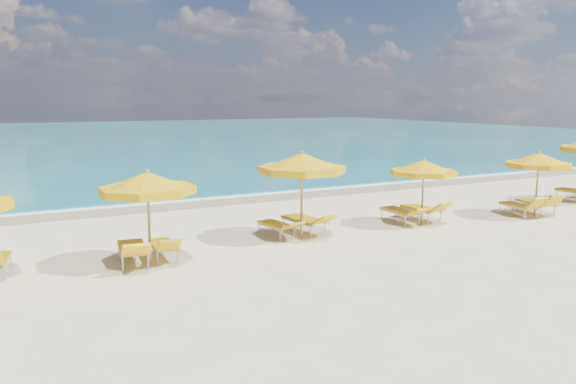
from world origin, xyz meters
name	(u,v)px	position (x,y,z in m)	size (l,w,h in m)	color
ground_plane	(312,241)	(0.00, 0.00, 0.00)	(120.00, 120.00, 0.00)	beige
ocean	(85,138)	(0.00, 48.00, 0.00)	(120.00, 80.00, 0.30)	#156F77
wet_sand_band	(221,200)	(0.00, 7.40, 0.00)	(120.00, 2.60, 0.01)	tan
foam_line	(215,197)	(0.00, 8.20, 0.00)	(120.00, 1.20, 0.03)	white
whitecap_near	(43,179)	(-6.00, 17.00, 0.00)	(14.00, 0.36, 0.05)	white
whitecap_far	(246,155)	(8.00, 24.00, 0.00)	(18.00, 0.30, 0.05)	white
umbrella_3	(147,184)	(-4.65, -0.22, 2.01)	(3.06, 3.06, 2.35)	tan
umbrella_4	(302,164)	(-0.10, 0.45, 2.18)	(3.26, 3.26, 2.56)	tan
umbrella_5	(424,168)	(4.21, 0.26, 1.84)	(2.39, 2.39, 2.15)	tan
umbrella_6	(539,161)	(8.64, -0.45, 1.92)	(2.67, 2.67, 2.26)	tan
lounger_3_left	(133,255)	(-5.02, 0.01, 0.24)	(0.85, 2.02, 0.82)	#A5A8AD
lounger_3_right	(163,251)	(-4.23, 0.18, 0.21)	(0.66, 1.72, 0.74)	#A5A8AD
lounger_4_left	(277,230)	(-0.63, 0.96, 0.20)	(0.81, 1.79, 0.62)	#A5A8AD
lounger_4_right	(305,225)	(0.33, 1.01, 0.23)	(1.03, 2.08, 0.76)	#A5A8AD
lounger_5_left	(401,216)	(3.79, 0.79, 0.22)	(0.66, 1.94, 0.70)	#A5A8AD
lounger_5_right	(422,213)	(4.72, 0.84, 0.23)	(0.78, 1.91, 0.79)	#A5A8AD
lounger_6_left	(519,210)	(8.12, -0.22, 0.22)	(0.77, 1.76, 0.83)	#A5A8AD
lounger_6_right	(536,207)	(9.02, -0.18, 0.23)	(0.93, 1.88, 0.86)	#A5A8AD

